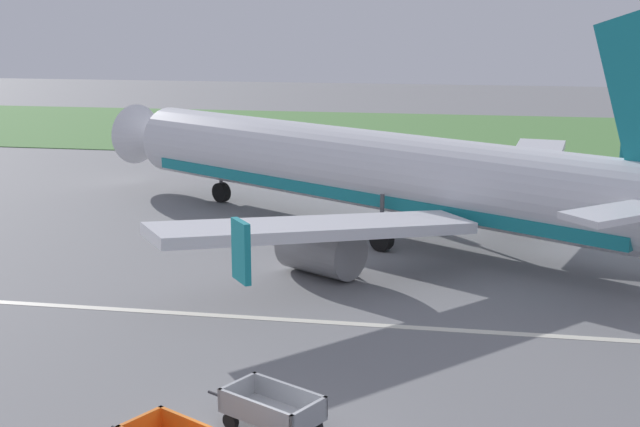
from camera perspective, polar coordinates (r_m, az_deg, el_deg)
grass_strip at (r=77.37m, az=6.42°, el=5.31°), size 220.00×28.00×0.06m
apron_stripe at (r=30.26m, az=0.38°, el=-7.15°), size 120.00×0.36×0.01m
airplane at (r=40.99m, az=4.36°, el=2.65°), size 33.90×28.31×11.34m
baggage_cart_third_in_row at (r=22.70m, az=-3.18°, el=-12.73°), size 3.48×2.42×1.07m
traffic_cone_near_plane at (r=35.80m, az=1.60°, el=-3.34°), size 0.52×0.52×0.68m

